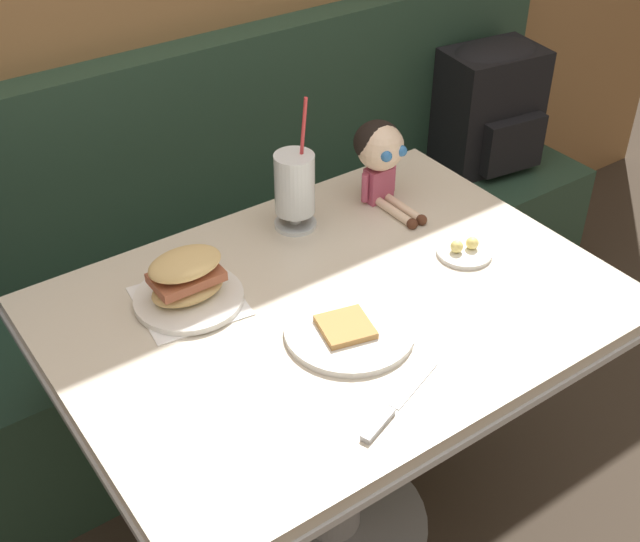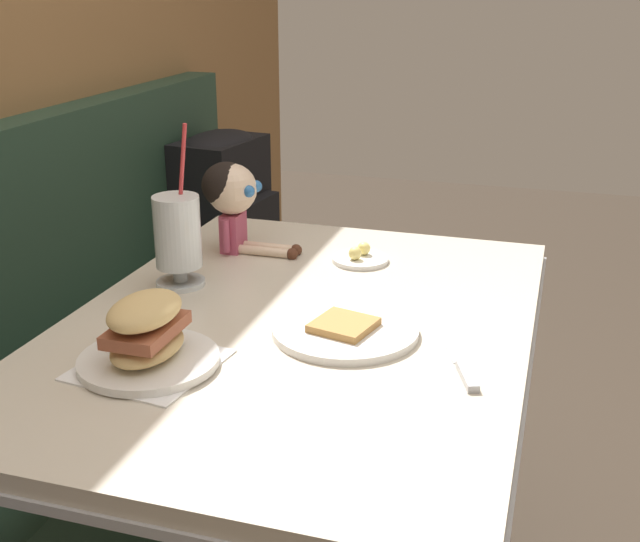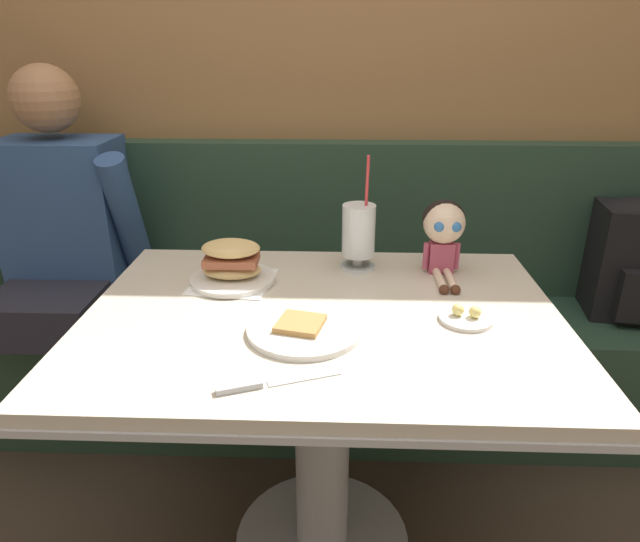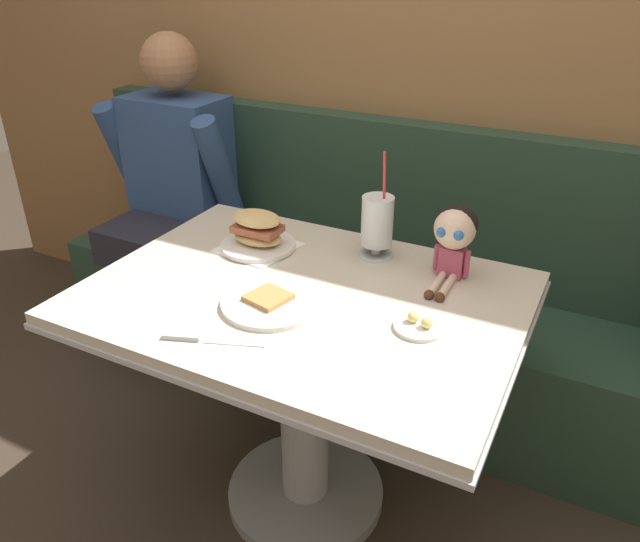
% 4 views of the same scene
% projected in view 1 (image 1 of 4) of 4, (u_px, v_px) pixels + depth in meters
% --- Properties ---
extents(booth_bench, '(2.60, 0.48, 1.00)m').
position_uv_depth(booth_bench, '(202.00, 302.00, 2.31)').
color(booth_bench, '#233D2D').
rests_on(booth_bench, ground).
extents(diner_table, '(1.11, 0.81, 0.74)m').
position_uv_depth(diner_table, '(334.00, 373.00, 1.77)').
color(diner_table, beige).
rests_on(diner_table, ground).
extents(toast_plate, '(0.25, 0.25, 0.03)m').
position_uv_depth(toast_plate, '(349.00, 330.00, 1.57)').
color(toast_plate, white).
rests_on(toast_plate, diner_table).
extents(milkshake_glass, '(0.10, 0.10, 0.32)m').
position_uv_depth(milkshake_glass, '(295.00, 187.00, 1.81)').
color(milkshake_glass, silver).
rests_on(milkshake_glass, diner_table).
extents(sandwich_plate, '(0.22, 0.22, 0.12)m').
position_uv_depth(sandwich_plate, '(187.00, 283.00, 1.62)').
color(sandwich_plate, white).
rests_on(sandwich_plate, diner_table).
extents(butter_saucer, '(0.12, 0.12, 0.04)m').
position_uv_depth(butter_saucer, '(464.00, 251.00, 1.78)').
color(butter_saucer, white).
rests_on(butter_saucer, diner_table).
extents(butter_knife, '(0.23, 0.10, 0.01)m').
position_uv_depth(butter_knife, '(388.00, 413.00, 1.40)').
color(butter_knife, silver).
rests_on(butter_knife, diner_table).
extents(seated_doll, '(0.11, 0.22, 0.20)m').
position_uv_depth(seated_doll, '(380.00, 151.00, 1.89)').
color(seated_doll, '#B74C6B').
rests_on(seated_doll, diner_table).
extents(backpack, '(0.32, 0.28, 0.41)m').
position_uv_depth(backpack, '(491.00, 104.00, 2.58)').
color(backpack, black).
rests_on(backpack, booth_bench).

